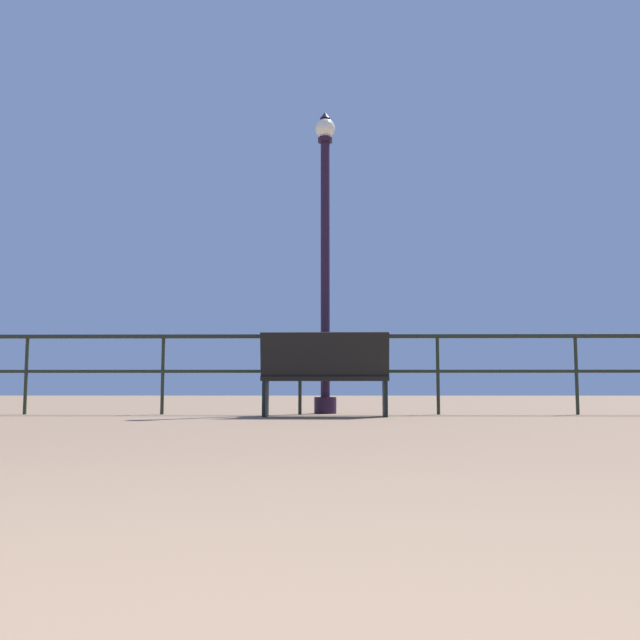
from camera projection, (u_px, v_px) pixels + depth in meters
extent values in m
cube|color=#232B1B|center=(300.00, 336.00, 8.96)|extent=(21.47, 0.05, 0.05)
cube|color=#232B1B|center=(300.00, 371.00, 8.92)|extent=(21.47, 0.04, 0.04)
cylinder|color=#232B1B|center=(26.00, 375.00, 8.95)|extent=(0.04, 0.04, 1.01)
cylinder|color=#232B1B|center=(163.00, 375.00, 8.93)|extent=(0.04, 0.04, 1.01)
cylinder|color=#232B1B|center=(300.00, 375.00, 8.91)|extent=(0.04, 0.04, 1.01)
cylinder|color=#232B1B|center=(438.00, 375.00, 8.89)|extent=(0.04, 0.04, 1.01)
cylinder|color=#232B1B|center=(576.00, 375.00, 8.87)|extent=(0.04, 0.04, 1.01)
cube|color=black|center=(325.00, 379.00, 8.26)|extent=(1.53, 0.47, 0.05)
cube|color=black|center=(325.00, 355.00, 8.09)|extent=(1.52, 0.17, 0.55)
cube|color=black|center=(385.00, 398.00, 8.22)|extent=(0.05, 0.39, 0.45)
cube|color=black|center=(384.00, 368.00, 8.42)|extent=(0.04, 0.31, 0.04)
cube|color=black|center=(265.00, 398.00, 8.26)|extent=(0.05, 0.39, 0.45)
cube|color=black|center=(267.00, 368.00, 8.47)|extent=(0.04, 0.31, 0.04)
cylinder|color=#26152B|center=(325.00, 405.00, 9.20)|extent=(0.30, 0.30, 0.22)
cylinder|color=#26152B|center=(325.00, 267.00, 9.38)|extent=(0.12, 0.12, 3.53)
cylinder|color=#26152B|center=(325.00, 140.00, 9.56)|extent=(0.20, 0.20, 0.06)
sphere|color=white|center=(325.00, 129.00, 9.57)|extent=(0.28, 0.28, 0.28)
cone|color=#26152B|center=(325.00, 116.00, 9.59)|extent=(0.15, 0.15, 0.10)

